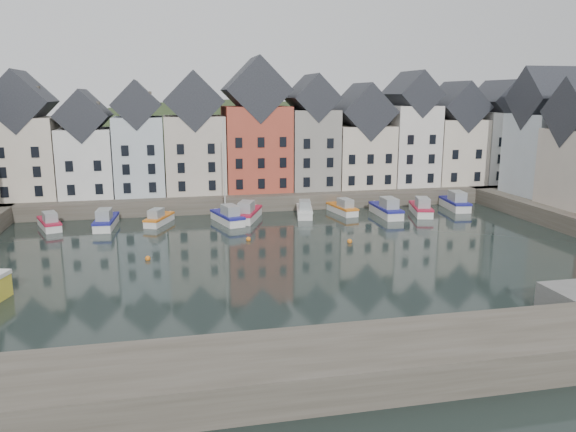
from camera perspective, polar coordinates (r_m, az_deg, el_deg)
name	(u,v)px	position (r m, az deg, el deg)	size (l,w,h in m)	color
ground	(304,260)	(51.45, 1.67, -4.50)	(260.00, 260.00, 0.00)	black
far_quay	(254,194)	(79.93, -3.46, 2.25)	(90.00, 16.00, 2.00)	#464135
near_wall	(215,377)	(29.34, -7.44, -15.92)	(50.00, 6.00, 2.00)	#464135
hillside	(235,268)	(109.52, -5.41, -5.25)	(153.60, 70.40, 64.00)	#293319
far_terrace	(279,139)	(77.54, -0.94, 7.84)	(72.37, 8.16, 17.78)	beige
mooring_buoys	(252,246)	(55.70, -3.65, -3.05)	(20.50, 5.50, 0.50)	orange
boat_a	(49,223)	(68.67, -23.07, -0.66)	(3.64, 6.01, 2.21)	silver
boat_b	(106,221)	(66.96, -18.02, -0.51)	(2.46, 6.60, 2.49)	silver
boat_c	(159,219)	(67.15, -13.01, -0.28)	(3.66, 5.67, 2.09)	silver
boat_d	(228,216)	(66.33, -6.12, -0.04)	(3.64, 6.74, 12.31)	silver
boat_e	(248,214)	(67.75, -4.10, 0.25)	(4.41, 7.12, 2.62)	silver
boat_f	(304,211)	(69.80, 1.68, 0.55)	(3.01, 6.21, 2.29)	silver
boat_g	(343,208)	(71.62, 5.58, 0.77)	(2.71, 5.97, 2.21)	silver
boat_h	(386,210)	(70.84, 9.97, 0.63)	(2.32, 7.03, 2.68)	silver
boat_i	(421,209)	(72.72, 13.36, 0.74)	(3.60, 6.81, 2.50)	silver
boat_j	(454,203)	(77.48, 16.56, 1.30)	(3.08, 7.24, 2.69)	silver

